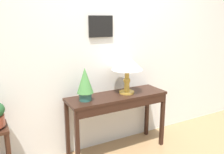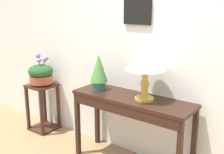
% 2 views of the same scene
% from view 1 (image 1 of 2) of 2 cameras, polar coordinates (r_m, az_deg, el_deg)
% --- Properties ---
extents(back_wall_with_art, '(9.00, 0.13, 2.80)m').
position_cam_1_polar(back_wall_with_art, '(3.24, 0.43, 8.06)').
color(back_wall_with_art, silver).
rests_on(back_wall_with_art, ground).
extents(console_table, '(1.29, 0.41, 0.78)m').
position_cam_1_polar(console_table, '(3.07, 1.42, -6.27)').
color(console_table, black).
rests_on(console_table, ground).
extents(table_lamp, '(0.40, 0.40, 0.50)m').
position_cam_1_polar(table_lamp, '(3.03, 3.59, 3.02)').
color(table_lamp, gold).
rests_on(table_lamp, console_table).
extents(potted_plant_on_console, '(0.19, 0.19, 0.39)m').
position_cam_1_polar(potted_plant_on_console, '(2.81, -6.39, -1.41)').
color(potted_plant_on_console, '#2D665B').
rests_on(potted_plant_on_console, console_table).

